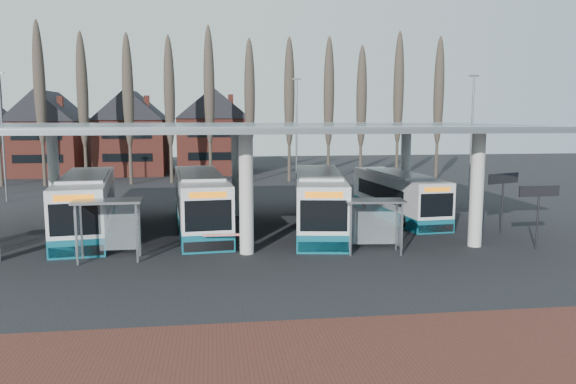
{
  "coord_description": "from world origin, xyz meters",
  "views": [
    {
      "loc": [
        -1.58,
        -24.88,
        6.83
      ],
      "look_at": [
        2.68,
        7.0,
        2.44
      ],
      "focal_mm": 35.0,
      "sensor_mm": 36.0,
      "label": 1
    }
  ],
  "objects": [
    {
      "name": "bus_3",
      "position": [
        10.69,
        11.24,
        1.44
      ],
      "size": [
        3.34,
        11.19,
        3.06
      ],
      "rotation": [
        0.0,
        0.0,
        0.09
      ],
      "color": "white",
      "rests_on": "ground"
    },
    {
      "name": "barrier",
      "position": [
        -1.01,
        2.57,
        0.88
      ],
      "size": [
        2.28,
        0.64,
        1.14
      ],
      "rotation": [
        0.0,
        0.0,
        -0.02
      ],
      "color": "black",
      "rests_on": "ground"
    },
    {
      "name": "poplar_row",
      "position": [
        0.0,
        33.0,
        8.78
      ],
      "size": [
        45.1,
        1.1,
        14.5
      ],
      "color": "#473D33",
      "rests_on": "ground"
    },
    {
      "name": "bus_0",
      "position": [
        -8.96,
        8.77,
        1.64
      ],
      "size": [
        4.21,
        12.73,
        3.47
      ],
      "rotation": [
        0.0,
        0.0,
        0.13
      ],
      "color": "white",
      "rests_on": "ground"
    },
    {
      "name": "lamp_post_b",
      "position": [
        6.0,
        26.0,
        5.34
      ],
      "size": [
        0.8,
        0.16,
        10.17
      ],
      "color": "slate",
      "rests_on": "ground"
    },
    {
      "name": "shelter_1",
      "position": [
        -6.55,
        2.15,
        2.11
      ],
      "size": [
        3.18,
        1.68,
        2.91
      ],
      "rotation": [
        0.0,
        0.0,
        0.04
      ],
      "color": "gray",
      "rests_on": "ground"
    },
    {
      "name": "townhouse_row",
      "position": [
        -15.75,
        44.0,
        5.94
      ],
      "size": [
        36.8,
        10.3,
        12.25
      ],
      "color": "brown",
      "rests_on": "ground"
    },
    {
      "name": "bus_2",
      "position": [
        4.72,
        8.12,
        1.65
      ],
      "size": [
        4.54,
        12.83,
        3.49
      ],
      "rotation": [
        0.0,
        0.0,
        -0.15
      ],
      "color": "white",
      "rests_on": "ground"
    },
    {
      "name": "lamp_post_a",
      "position": [
        -18.0,
        22.0,
        5.34
      ],
      "size": [
        0.8,
        0.16,
        10.17
      ],
      "color": "slate",
      "rests_on": "ground"
    },
    {
      "name": "info_sign_0",
      "position": [
        14.85,
        1.45,
        2.77
      ],
      "size": [
        2.22,
        0.23,
        3.3
      ],
      "rotation": [
        0.0,
        0.0,
        0.05
      ],
      "color": "black",
      "rests_on": "ground"
    },
    {
      "name": "lamp_post_c",
      "position": [
        20.0,
        20.0,
        5.34
      ],
      "size": [
        0.8,
        0.16,
        10.17
      ],
      "color": "slate",
      "rests_on": "ground"
    },
    {
      "name": "station_canopy",
      "position": [
        0.0,
        8.0,
        5.68
      ],
      "size": [
        32.0,
        16.0,
        6.34
      ],
      "color": "silver",
      "rests_on": "ground"
    },
    {
      "name": "bus_1",
      "position": [
        -2.42,
        9.0,
        1.63
      ],
      "size": [
        3.73,
        12.63,
        3.46
      ],
      "rotation": [
        0.0,
        0.0,
        0.09
      ],
      "color": "white",
      "rests_on": "ground"
    },
    {
      "name": "info_sign_1",
      "position": [
        15.06,
        5.43,
        2.96
      ],
      "size": [
        2.26,
        0.98,
        3.53
      ],
      "rotation": [
        0.0,
        0.0,
        0.37
      ],
      "color": "black",
      "rests_on": "ground"
    },
    {
      "name": "ground",
      "position": [
        0.0,
        0.0,
        0.0
      ],
      "size": [
        140.0,
        140.0,
        0.0
      ],
      "primitive_type": "plane",
      "color": "black",
      "rests_on": "ground"
    },
    {
      "name": "shelter_2",
      "position": [
        6.32,
        1.88,
        1.97
      ],
      "size": [
        3.05,
        1.76,
        2.7
      ],
      "rotation": [
        0.0,
        0.0,
        -0.11
      ],
      "color": "gray",
      "rests_on": "ground"
    }
  ]
}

